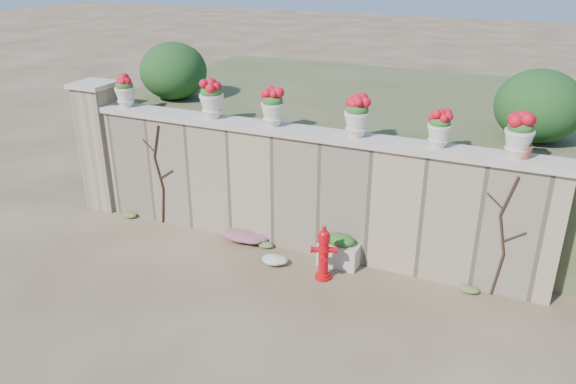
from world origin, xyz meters
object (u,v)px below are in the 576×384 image
at_px(fire_hydrant, 324,252).
at_px(planter_box, 339,250).
at_px(terracotta_pot, 523,149).
at_px(urn_pot_0, 125,91).

distance_m(fire_hydrant, planter_box, 0.56).
bearing_deg(terracotta_pot, urn_pot_0, -180.00).
relative_size(fire_hydrant, planter_box, 1.38).
bearing_deg(fire_hydrant, planter_box, 58.18).
xyz_separation_m(planter_box, urn_pot_0, (-4.27, 0.31, 2.13)).
bearing_deg(planter_box, terracotta_pot, 8.33).
xyz_separation_m(fire_hydrant, urn_pot_0, (-4.19, 0.82, 1.92)).
height_order(urn_pot_0, terracotta_pot, urn_pot_0).
distance_m(fire_hydrant, urn_pot_0, 4.68).
xyz_separation_m(urn_pot_0, terracotta_pot, (6.73, 0.00, -0.15)).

